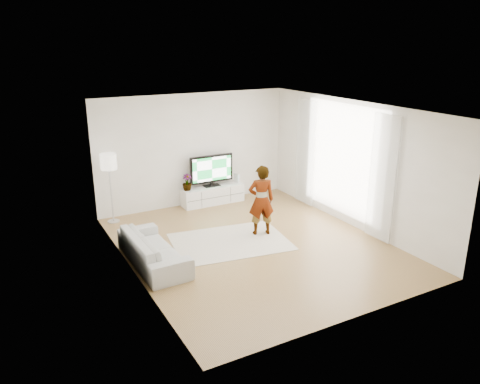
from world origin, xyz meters
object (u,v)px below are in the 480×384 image
sofa (153,249)px  player (261,200)px  floor_lamp (109,165)px  television (212,169)px  media_console (213,195)px  rug (230,242)px

sofa → player: bearing=-86.1°
floor_lamp → television: bearing=2.1°
player → sofa: 2.55m
floor_lamp → player: bearing=-40.6°
media_console → sofa: (-2.44, -2.55, 0.07)m
television → rug: size_ratio=0.49×
media_console → floor_lamp: bearing=-178.6°
rug → sofa: bearing=-174.2°
media_console → television: size_ratio=1.40×
media_console → rug: (-0.73, -2.38, -0.22)m
media_console → rug: bearing=-107.0°
television → floor_lamp: (-2.57, -0.09, 0.47)m
rug → player: (0.78, 0.06, 0.77)m
sofa → floor_lamp: size_ratio=1.25×
television → rug: bearing=-106.8°
television → player: (0.06, -2.34, -0.12)m
television → sofa: size_ratio=0.58×
television → floor_lamp: size_ratio=0.72×
television → floor_lamp: 2.62m
television → rug: 2.67m
rug → sofa: 1.74m
media_console → television: 0.67m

